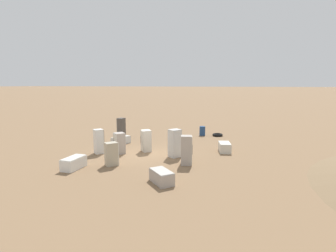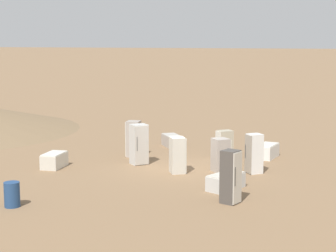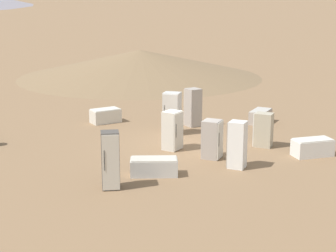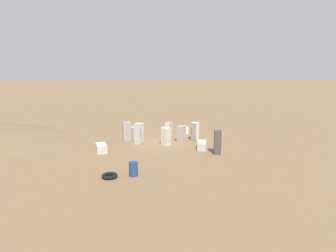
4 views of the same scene
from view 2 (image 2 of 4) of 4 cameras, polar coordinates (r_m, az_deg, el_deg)
The scene contains 13 objects.
ground_plane at distance 25.65m, azimuth 1.12°, elevation -4.45°, with size 1000.00×1000.00×0.00m, color #846647.
discarded_fridge_0 at distance 31.24m, azimuth 0.38°, elevation -1.49°, with size 1.55×1.55×0.66m.
discarded_fridge_1 at distance 26.53m, azimuth -11.48°, elevation -3.43°, with size 1.09×1.55×0.69m.
discarded_fridge_2 at distance 22.35m, azimuth 5.88°, elevation -5.62°, with size 1.18×1.81×0.63m.
discarded_fridge_3 at distance 26.63m, azimuth -2.96°, elevation -1.87°, with size 0.95×0.97×1.91m.
discarded_fridge_4 at distance 25.21m, azimuth 5.39°, elevation -2.96°, with size 0.97×0.97×1.51m.
discarded_fridge_5 at distance 25.08m, azimuth 8.74°, elevation -2.79°, with size 0.84×0.85×1.76m.
discarded_fridge_6 at distance 28.59m, azimuth 10.05°, elevation -2.52°, with size 0.80×1.57×0.69m.
discarded_fridge_7 at distance 28.44m, azimuth -3.54°, elevation -1.31°, with size 0.81×0.76×1.82m.
discarded_fridge_8 at distance 24.86m, azimuth 0.99°, elevation -2.97°, with size 0.93×0.94×1.61m.
discarded_fridge_9 at distance 20.32m, azimuth 6.39°, elevation -5.16°, with size 0.69×0.68×1.94m.
discarded_fridge_10 at distance 27.95m, azimuth 5.75°, elevation -1.91°, with size 0.91×0.92×1.43m.
rusty_barrel at distance 20.62m, azimuth -15.57°, elevation -6.72°, with size 0.55×0.55×0.89m.
Camera 2 is at (-10.75, 22.56, 5.75)m, focal length 60.00 mm.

